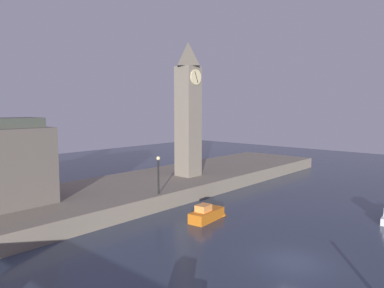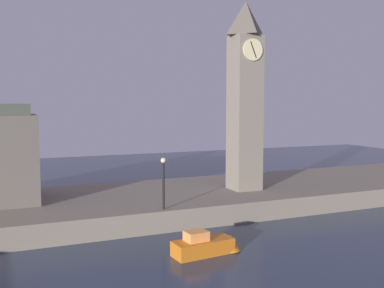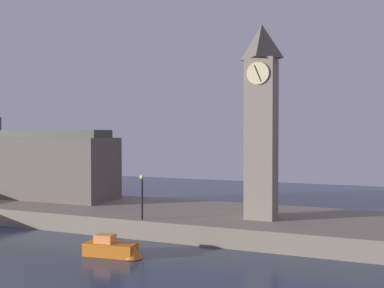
% 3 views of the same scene
% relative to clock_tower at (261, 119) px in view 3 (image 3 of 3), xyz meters
% --- Properties ---
extents(far_embankment, '(70.00, 12.00, 1.50)m').
position_rel_clock_tower_xyz_m(far_embankment, '(-10.93, 1.30, -8.73)').
color(far_embankment, slate).
rests_on(far_embankment, ground).
extents(clock_tower, '(2.51, 2.55, 15.46)m').
position_rel_clock_tower_xyz_m(clock_tower, '(0.00, 0.00, 0.00)').
color(clock_tower, slate).
rests_on(clock_tower, far_embankment).
extents(parliament_hall, '(17.08, 5.45, 10.18)m').
position_rel_clock_tower_xyz_m(parliament_hall, '(-25.21, 2.65, -4.43)').
color(parliament_hall, '#5B544C').
rests_on(parliament_hall, far_embankment).
extents(streetlamp, '(0.36, 0.36, 3.53)m').
position_rel_clock_tower_xyz_m(streetlamp, '(-8.58, -4.08, -5.75)').
color(streetlamp, black).
rests_on(streetlamp, far_embankment).
extents(boat_patrol_orange, '(4.28, 1.74, 1.43)m').
position_rel_clock_tower_xyz_m(boat_patrol_orange, '(-7.72, -9.44, -8.96)').
color(boat_patrol_orange, orange).
rests_on(boat_patrol_orange, ground).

